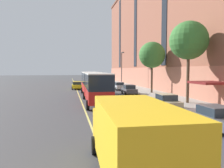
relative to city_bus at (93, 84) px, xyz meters
name	(u,v)px	position (x,y,z in m)	size (l,w,h in m)	color
ground_plane	(100,101)	(0.63, -2.00, -2.09)	(260.00, 260.00, 0.00)	#424244
sidewalk	(161,96)	(10.28, 1.00, -2.01)	(5.39, 160.00, 0.15)	#9E9B93
city_bus	(93,84)	(0.00, 0.00, 0.00)	(3.15, 18.66, 3.60)	red
parked_car_black_0	(105,81)	(6.38, 28.72, -1.31)	(2.07, 4.27, 1.56)	black
parked_car_red_1	(110,83)	(6.51, 22.17, -1.31)	(2.08, 4.37, 1.56)	#B21E19
parked_car_champagne_2	(166,101)	(6.34, -8.82, -1.31)	(2.09, 4.40, 1.56)	#BCAD89
parked_car_darkgray_3	(213,117)	(6.41, -16.16, -1.31)	(2.02, 4.58, 1.56)	#4C4C51
parked_car_silver_4	(119,86)	(6.38, 12.30, -1.31)	(1.98, 4.35, 1.56)	#B7B7BC
parked_car_darkgray_6	(129,89)	(6.28, 4.58, -1.31)	(2.07, 4.31, 1.56)	#4C4C51
box_truck	(131,137)	(-1.11, -22.01, -0.43)	(2.51, 7.07, 2.90)	gold
taxi_cab	(77,85)	(-1.64, 15.65, -1.30)	(2.03, 4.72, 1.56)	yellow
street_tree_mid_block	(189,41)	(10.30, -6.17, 5.19)	(4.39, 4.39, 9.35)	brown
street_tree_far_uptown	(152,55)	(10.30, 5.01, 4.28)	(4.31, 4.31, 8.40)	brown
street_lamp	(122,66)	(8.18, 17.17, 2.66)	(0.36, 1.48, 7.61)	#2D2D30
fire_hydrant	(121,85)	(8.08, 17.81, -1.60)	(0.42, 0.24, 0.72)	red
lane_centerline	(80,98)	(-1.70, 1.00, -2.09)	(0.16, 140.00, 0.01)	#E0D66B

